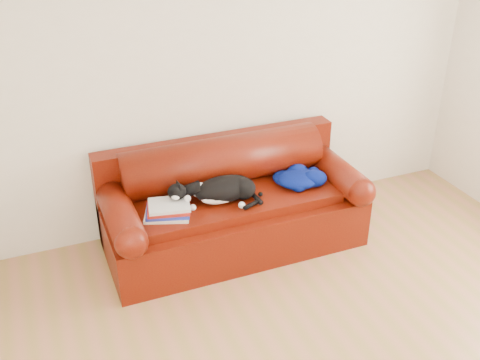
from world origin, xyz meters
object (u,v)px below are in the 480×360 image
object	(u,v)px
book_stack	(168,210)
cat	(223,190)
blanket	(299,178)
sofa_base	(233,220)

from	to	relation	value
book_stack	cat	distance (m)	0.47
book_stack	cat	xyz separation A→B (m)	(0.46, 0.05, 0.05)
book_stack	blanket	bearing A→B (deg)	3.31
sofa_base	blanket	xyz separation A→B (m)	(0.57, -0.06, 0.32)
book_stack	blanket	distance (m)	1.15
sofa_base	cat	bearing A→B (deg)	-145.22
blanket	sofa_base	bearing A→B (deg)	174.02
book_stack	sofa_base	bearing A→B (deg)	12.24
book_stack	blanket	xyz separation A→B (m)	(1.15, 0.07, 0.01)
sofa_base	book_stack	distance (m)	0.67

